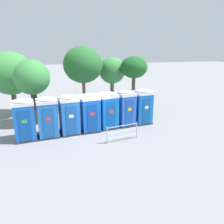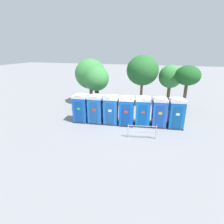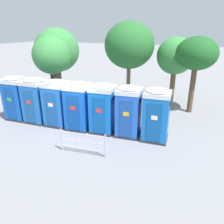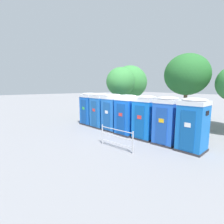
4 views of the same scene
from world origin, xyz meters
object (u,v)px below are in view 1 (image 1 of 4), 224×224
(street_tree_4, at_px, (11,74))
(event_barrier, at_px, (122,132))
(portapotty_0, at_px, (24,120))
(portapotty_6, at_px, (142,106))
(street_tree_0, at_px, (83,65))
(portapotty_1, at_px, (48,117))
(street_tree_3, at_px, (112,71))
(portapotty_5, at_px, (126,108))
(street_tree_2, at_px, (32,78))
(portapotty_4, at_px, (108,110))
(portapotty_3, at_px, (90,113))
(street_tree_1, at_px, (134,68))
(portapotty_2, at_px, (69,115))

(street_tree_4, relative_size, event_barrier, 2.53)
(portapotty_0, xyz_separation_m, portapotty_6, (8.01, 0.95, 0.00))
(street_tree_0, xyz_separation_m, event_barrier, (1.12, -7.92, -3.37))
(event_barrier, bearing_deg, portapotty_1, 156.67)
(street_tree_3, xyz_separation_m, event_barrier, (-1.87, -9.11, -2.65))
(portapotty_5, distance_m, event_barrier, 2.84)
(portapotty_1, height_order, street_tree_0, street_tree_0)
(street_tree_0, distance_m, street_tree_2, 5.31)
(portapotty_4, bearing_deg, portapotty_3, -169.29)
(portapotty_1, relative_size, portapotty_3, 1.00)
(portapotty_1, xyz_separation_m, street_tree_0, (3.16, 6.07, 2.65))
(portapotty_1, relative_size, street_tree_4, 0.50)
(portapotty_6, distance_m, event_barrier, 3.65)
(portapotty_4, relative_size, event_barrier, 1.25)
(portapotty_0, xyz_separation_m, street_tree_1, (9.03, 5.55, 2.34))
(portapotty_6, xyz_separation_m, street_tree_1, (1.02, 4.60, 2.34))
(event_barrier, bearing_deg, portapotty_4, 96.64)
(portapotty_2, xyz_separation_m, portapotty_4, (2.67, 0.36, 0.00))
(portapotty_1, relative_size, street_tree_3, 0.56)
(portapotty_3, relative_size, street_tree_4, 0.50)
(portapotty_0, height_order, street_tree_3, street_tree_3)
(street_tree_4, xyz_separation_m, event_barrier, (6.95, -7.25, -2.86))
(street_tree_1, height_order, street_tree_3, street_tree_1)
(portapotty_5, bearing_deg, street_tree_0, 111.99)
(portapotty_0, bearing_deg, street_tree_2, 81.09)
(portapotty_4, relative_size, street_tree_3, 0.56)
(portapotty_3, distance_m, event_barrier, 2.74)
(portapotty_0, height_order, street_tree_2, street_tree_2)
(portapotty_0, relative_size, portapotty_1, 1.00)
(portapotty_0, relative_size, portapotty_4, 1.00)
(portapotty_3, relative_size, portapotty_4, 1.00)
(street_tree_2, bearing_deg, street_tree_3, 33.04)
(portapotty_1, height_order, event_barrier, portapotty_1)
(portapotty_5, bearing_deg, portapotty_0, -172.96)
(portapotty_6, bearing_deg, portapotty_4, -173.50)
(event_barrier, bearing_deg, portapotty_3, 127.22)
(street_tree_1, distance_m, street_tree_4, 10.36)
(portapotty_0, height_order, street_tree_4, street_tree_4)
(street_tree_2, xyz_separation_m, street_tree_4, (-1.77, 2.72, 0.06))
(portapotty_0, xyz_separation_m, street_tree_4, (-1.33, 5.55, 2.14))
(portapotty_1, distance_m, street_tree_3, 9.71)
(portapotty_6, distance_m, street_tree_3, 6.75)
(street_tree_1, bearing_deg, street_tree_0, 171.69)
(portapotty_4, bearing_deg, portapotty_2, -172.41)
(portapotty_3, bearing_deg, event_barrier, -52.78)
(street_tree_1, bearing_deg, portapotty_0, -148.43)
(event_barrier, bearing_deg, portapotty_5, 67.29)
(street_tree_2, xyz_separation_m, street_tree_3, (7.04, 4.58, -0.15))
(portapotty_1, distance_m, portapotty_5, 5.38)
(portapotty_0, distance_m, event_barrier, 5.91)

